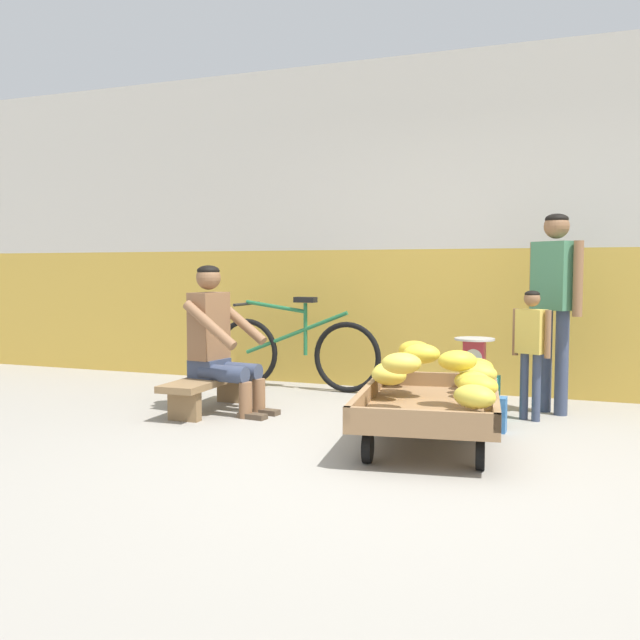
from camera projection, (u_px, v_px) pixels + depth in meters
ground_plane at (384, 468)px, 3.95m from camera, size 80.00×80.00×0.00m
back_wall at (468, 224)px, 6.39m from camera, size 16.00×0.30×3.02m
banana_cart at (430, 407)px, 4.47m from camera, size 1.04×1.55×0.36m
banana_pile at (440, 370)px, 4.55m from camera, size 1.02×1.40×0.27m
low_bench at (210, 386)px, 5.54m from camera, size 0.33×1.11×0.27m
vendor_seated at (218, 339)px, 5.47m from camera, size 0.71×0.53×1.14m
plastic_crate at (474, 396)px, 5.35m from camera, size 0.36×0.28×0.30m
weighing_scale at (474, 356)px, 5.33m from camera, size 0.30×0.30×0.29m
bicycle_near_left at (295, 351)px, 6.55m from camera, size 1.66×0.48×0.86m
customer_adult at (555, 290)px, 5.39m from camera, size 0.40×0.36×1.53m
customer_child at (531, 340)px, 5.17m from camera, size 0.28×0.20×0.96m
shopping_bag at (493, 414)px, 4.84m from camera, size 0.18×0.12×0.24m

